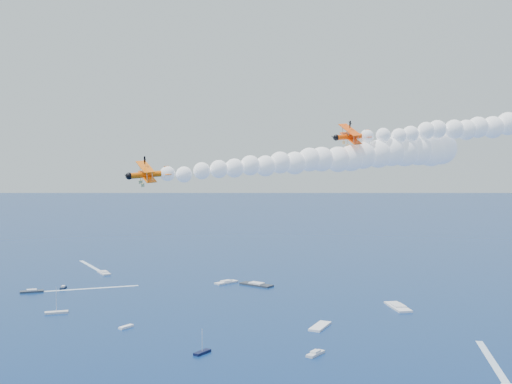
# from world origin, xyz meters

# --- Properties ---
(biplane_lead) EXTENTS (9.08, 10.17, 6.83)m
(biplane_lead) POSITION_xyz_m (23.63, 31.65, 57.44)
(biplane_lead) COLOR #FF4B05
(biplane_trail) EXTENTS (9.84, 10.64, 6.49)m
(biplane_trail) POSITION_xyz_m (-5.70, 13.52, 51.33)
(biplane_trail) COLOR #FD6405
(smoke_trail_lead) EXTENTS (56.96, 44.16, 9.91)m
(smoke_trail_lead) POSITION_xyz_m (48.95, 42.88, 59.53)
(smoke_trail_lead) COLOR white
(smoke_trail_trail) EXTENTS (57.27, 51.84, 9.91)m
(smoke_trail_trail) POSITION_xyz_m (17.94, 27.97, 53.42)
(smoke_trail_trail) COLOR white
(spectator_boats) EXTENTS (238.22, 172.01, 0.70)m
(spectator_boats) POSITION_xyz_m (-3.39, 127.23, 0.35)
(spectator_boats) COLOR white
(spectator_boats) RESTS_ON ground
(boat_wakes) EXTENTS (227.77, 233.77, 0.04)m
(boat_wakes) POSITION_xyz_m (-14.88, 124.94, 0.03)
(boat_wakes) COLOR white
(boat_wakes) RESTS_ON ground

